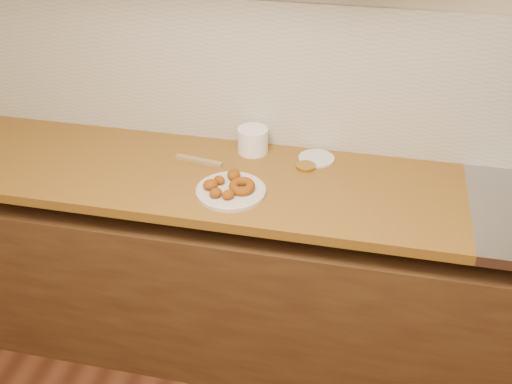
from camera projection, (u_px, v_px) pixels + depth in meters
wall_back at (349, 44)px, 2.27m from camera, size 4.00×0.02×2.70m
base_cabinet at (323, 289)px, 2.54m from camera, size 3.60×0.60×0.77m
butcher_block at (169, 173)px, 2.38m from camera, size 2.30×0.62×0.04m
backsplash at (345, 83)px, 2.34m from camera, size 3.60×0.02×0.60m
donut_plate at (231, 191)px, 2.22m from camera, size 0.26×0.26×0.01m
ring_donut at (242, 186)px, 2.21m from camera, size 0.10×0.10×0.04m
fried_dough_chunks at (222, 184)px, 2.22m from camera, size 0.15×0.20×0.04m
plastic_tub at (253, 140)px, 2.46m from camera, size 0.14×0.14×0.10m
tub_lid at (316, 158)px, 2.43m from camera, size 0.17×0.17×0.01m
brass_jar_lid at (306, 166)px, 2.38m from camera, size 0.08×0.08×0.01m
wooden_utensil at (199, 161)px, 2.41m from camera, size 0.20×0.05×0.02m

